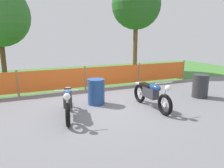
{
  "coord_description": "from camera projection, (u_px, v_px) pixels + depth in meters",
  "views": [
    {
      "loc": [
        -2.67,
        -6.58,
        2.34
      ],
      "look_at": [
        -0.09,
        -0.69,
        0.9
      ],
      "focal_mm": 35.05,
      "sensor_mm": 36.0,
      "label": 1
    }
  ],
  "objects": [
    {
      "name": "barrier_fence",
      "position": [
        85.0,
        77.0,
        9.5
      ],
      "size": [
        10.92,
        0.08,
        1.05
      ],
      "color": "#997547",
      "rests_on": "ground"
    },
    {
      "name": "ground",
      "position": [
        106.0,
        106.0,
        7.44
      ],
      "size": [
        24.0,
        24.0,
        0.02
      ],
      "primitive_type": "cube",
      "color": "slate"
    },
    {
      "name": "grass_verge",
      "position": [
        67.0,
        76.0,
        12.85
      ],
      "size": [
        24.0,
        7.25,
        0.01
      ],
      "primitive_type": "cube",
      "color": "#427A33",
      "rests_on": "ground"
    },
    {
      "name": "motorcycle_trailing",
      "position": [
        68.0,
        102.0,
        6.29
      ],
      "size": [
        0.75,
        2.01,
        0.97
      ],
      "rotation": [
        0.0,
        0.0,
        -1.8
      ],
      "color": "black",
      "rests_on": "ground"
    },
    {
      "name": "tree_near_left",
      "position": [
        136.0,
        5.0,
        13.5
      ],
      "size": [
        3.07,
        3.07,
        5.73
      ],
      "color": "brown",
      "rests_on": "ground"
    },
    {
      "name": "oil_drum",
      "position": [
        96.0,
        92.0,
        7.52
      ],
      "size": [
        0.58,
        0.58,
        0.88
      ],
      "primitive_type": "cylinder",
      "color": "navy",
      "rests_on": "ground"
    },
    {
      "name": "motorcycle_lead",
      "position": [
        152.0,
        94.0,
        7.06
      ],
      "size": [
        0.61,
        2.08,
        0.99
      ],
      "rotation": [
        0.0,
        0.0,
        -1.56
      ],
      "color": "black",
      "rests_on": "ground"
    },
    {
      "name": "spare_drum",
      "position": [
        200.0,
        86.0,
        8.36
      ],
      "size": [
        0.58,
        0.58,
        0.88
      ],
      "primitive_type": "cylinder",
      "color": "#2D2D33",
      "rests_on": "ground"
    }
  ]
}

